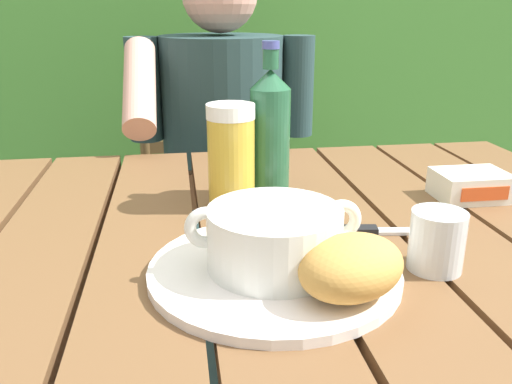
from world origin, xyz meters
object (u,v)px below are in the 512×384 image
Objects in this scene: serving_plate at (274,270)px; soup_bowl at (274,236)px; chair_near_diner at (220,204)px; water_glass_small at (437,241)px; beer_bottle at (270,133)px; butter_tub at (471,185)px; table_knife at (375,231)px; person_eating at (223,150)px; beer_glass at (231,157)px; bread_roll at (351,267)px.

soup_bowl reaches higher than serving_plate.
chair_near_diner is 13.22× the size of water_glass_small.
beer_bottle reaches higher than butter_tub.
person_eating is at bearing 101.88° from table_knife.
beer_glass reaches higher than serving_plate.
chair_near_diner reaches higher than bread_roll.
person_eating is 7.40× the size of beer_glass.
soup_bowl is 0.43m from butter_tub.
person_eating is 0.57m from beer_bottle.
water_glass_small is 0.12m from table_knife.
chair_near_diner is at bearing 89.15° from soup_bowl.
person_eating reaches higher than beer_glass.
serving_plate is (-0.01, -0.81, 0.07)m from person_eating.
butter_tub is at bearing -66.06° from chair_near_diner.
serving_plate is 0.43m from butter_tub.
beer_bottle is 0.23m from table_knife.
butter_tub reaches higher than table_knife.
person_eating is 0.85m from water_glass_small.
table_knife is at bearing -35.98° from beer_glass.
bread_roll reaches higher than table_knife.
beer_glass reaches higher than bread_roll.
beer_bottle is 3.41× the size of water_glass_small.
water_glass_small is (0.22, -0.25, -0.05)m from beer_glass.
serving_plate is (-0.02, -1.01, 0.29)m from chair_near_diner.
butter_tub is (0.37, 0.21, 0.02)m from serving_plate.
bread_roll is 0.20m from table_knife.
person_eating is 0.60m from beer_glass.
bread_roll is 0.93× the size of beer_glass.
chair_near_diner is at bearing 89.17° from person_eating.
person_eating is 7.98× the size of table_knife.
person_eating reaches higher than bread_roll.
beer_bottle is at bearing 94.19° from bread_roll.
soup_bowl is 0.10m from bread_roll.
serving_plate is at bearing -149.81° from butter_tub.
water_glass_small is at bearing -48.29° from beer_glass.
chair_near_diner is 1.07m from soup_bowl.
soup_bowl is (-0.02, -1.01, 0.34)m from chair_near_diner.
beer_glass is (-0.03, 0.23, 0.03)m from soup_bowl.
chair_near_diner is at bearing 99.15° from table_knife.
beer_bottle is (0.04, 0.27, 0.06)m from soup_bowl.
butter_tub is at bearing 30.19° from soup_bowl.
table_knife is (-0.03, 0.11, -0.03)m from water_glass_small.
water_glass_small is (0.20, -0.01, -0.01)m from soup_bowl.
person_eating reaches higher than chair_near_diner.
serving_plate is at bearing 130.60° from bread_roll.
water_glass_small is (0.20, -0.01, 0.03)m from serving_plate.
beer_bottle reaches higher than table_knife.
bread_roll is at bearing -152.93° from water_glass_small.
butter_tub is (0.17, 0.23, -0.01)m from water_glass_small.
bread_roll is (0.07, -0.08, 0.04)m from serving_plate.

